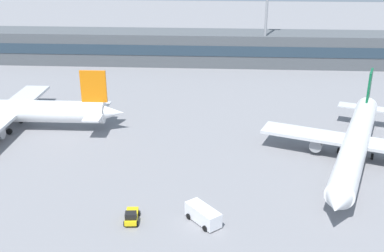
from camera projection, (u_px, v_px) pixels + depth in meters
name	position (u px, v px, depth m)	size (l,w,h in m)	color
ground_plane	(208.00, 142.00, 83.14)	(400.00, 400.00, 0.00)	gray
terminal_building	(215.00, 48.00, 133.41)	(130.95, 12.13, 9.00)	#4C5156
airplane_near	(356.00, 143.00, 74.52)	(30.45, 42.51, 10.94)	white
airplane_mid	(0.00, 111.00, 87.89)	(46.61, 32.39, 11.53)	white
baggage_tug_yellow	(131.00, 216.00, 59.57)	(2.09, 3.72, 1.75)	yellow
service_van_white	(203.00, 215.00, 59.38)	(4.90, 5.25, 2.08)	white
floodlight_tower_west	(267.00, 6.00, 123.55)	(3.20, 0.80, 29.55)	gray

